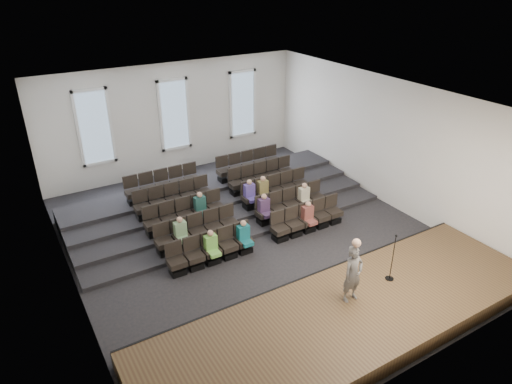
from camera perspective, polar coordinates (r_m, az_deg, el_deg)
ground at (r=16.32m, az=-0.30°, el=-5.71°), size 14.00×14.00×0.00m
ceiling at (r=14.29m, az=-0.35°, el=11.55°), size 12.00×14.00×0.02m
wall_back at (r=21.10m, az=-10.19°, el=9.00°), size 12.00×0.04×5.00m
wall_front at (r=10.55m, az=19.86°, el=-11.32°), size 12.00×0.04×5.00m
wall_left at (r=13.45m, az=-23.04°, el=-3.24°), size 0.04×14.00×5.00m
wall_right at (r=18.70m, az=15.86°, el=6.11°), size 0.04×14.00×5.00m
stage at (r=12.91m, az=11.71°, el=-15.04°), size 11.80×3.60×0.50m
stage_lip at (r=13.92m, az=6.82°, el=-11.07°), size 11.80×0.06×0.52m
risers at (r=18.66m, az=-5.27°, el=-0.72°), size 11.80×4.80×0.60m
seating_rows at (r=17.14m, az=-2.93°, el=-1.42°), size 6.80×4.70×1.67m
windows at (r=20.98m, az=-10.16°, el=9.48°), size 8.44×0.10×3.24m
audience at (r=16.27m, az=-0.88°, el=-2.42°), size 5.45×2.64×1.10m
speaker at (r=12.58m, az=12.02°, el=-10.00°), size 0.62×0.41×1.67m
mic_stand at (r=13.82m, az=16.56°, el=-8.87°), size 0.25×0.25×1.51m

